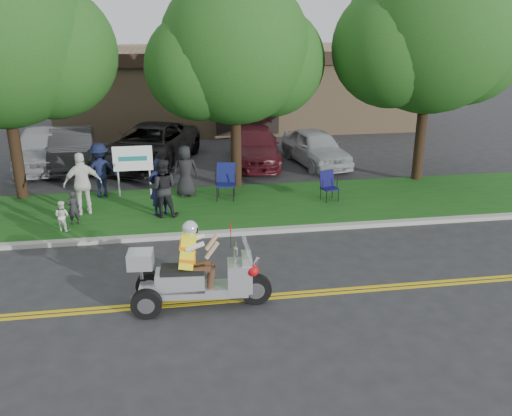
{
  "coord_description": "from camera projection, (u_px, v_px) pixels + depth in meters",
  "views": [
    {
      "loc": [
        -1.62,
        -10.59,
        5.74
      ],
      "look_at": [
        0.36,
        2.0,
        1.13
      ],
      "focal_mm": 38.0,
      "sensor_mm": 36.0,
      "label": 1
    }
  ],
  "objects": [
    {
      "name": "centerline_near",
      "position": [
        258.0,
        299.0,
        11.48
      ],
      "size": [
        60.0,
        0.1,
        0.01
      ],
      "primitive_type": "cube",
      "color": "gold",
      "rests_on": "ground"
    },
    {
      "name": "parked_car_mid",
      "position": [
        150.0,
        145.0,
        21.44
      ],
      "size": [
        4.44,
        6.21,
        1.57
      ],
      "primitive_type": "imported",
      "rotation": [
        0.0,
        0.0,
        -0.36
      ],
      "color": "black",
      "rests_on": "ground"
    },
    {
      "name": "spectator_chair_b",
      "position": [
        185.0,
        171.0,
        17.39
      ],
      "size": [
        0.82,
        0.54,
        1.66
      ],
      "primitive_type": "imported",
      "rotation": [
        0.0,
        0.0,
        3.16
      ],
      "color": "black",
      "rests_on": "grass_verge"
    },
    {
      "name": "lawn_chair_a",
      "position": [
        226.0,
        179.0,
        17.25
      ],
      "size": [
        0.69,
        0.71,
        1.13
      ],
      "rotation": [
        0.0,
        0.0,
        -0.18
      ],
      "color": "black",
      "rests_on": "grass_verge"
    },
    {
      "name": "parked_car_right",
      "position": [
        255.0,
        146.0,
        21.72
      ],
      "size": [
        2.48,
        4.92,
        1.37
      ],
      "primitive_type": "imported",
      "rotation": [
        0.0,
        0.0,
        -0.12
      ],
      "color": "#4B1119",
      "rests_on": "ground"
    },
    {
      "name": "tree_left",
      "position": [
        2.0,
        44.0,
        15.96
      ],
      "size": [
        6.62,
        5.4,
        7.78
      ],
      "color": "#332114",
      "rests_on": "ground"
    },
    {
      "name": "spectator_adult_left",
      "position": [
        159.0,
        187.0,
        15.74
      ],
      "size": [
        0.73,
        0.61,
        1.7
      ],
      "primitive_type": "imported",
      "rotation": [
        0.0,
        0.0,
        3.54
      ],
      "color": "#171940",
      "rests_on": "grass_verge"
    },
    {
      "name": "child_right",
      "position": [
        62.0,
        216.0,
        14.7
      ],
      "size": [
        0.52,
        0.47,
        0.86
      ],
      "primitive_type": "imported",
      "rotation": [
        0.0,
        0.0,
        2.69
      ],
      "color": "white",
      "rests_on": "grass_verge"
    },
    {
      "name": "tree_right",
      "position": [
        432.0,
        35.0,
        17.88
      ],
      "size": [
        6.86,
        5.6,
        8.07
      ],
      "color": "#332114",
      "rests_on": "ground"
    },
    {
      "name": "spectator_adult_right",
      "position": [
        83.0,
        184.0,
        15.79
      ],
      "size": [
        1.17,
        0.71,
        1.86
      ],
      "primitive_type": "imported",
      "rotation": [
        0.0,
        0.0,
        3.4
      ],
      "color": "white",
      "rests_on": "grass_verge"
    },
    {
      "name": "curb",
      "position": [
        237.0,
        232.0,
        14.84
      ],
      "size": [
        60.0,
        0.25,
        0.12
      ],
      "primitive_type": "cube",
      "color": "#A8A89E",
      "rests_on": "ground"
    },
    {
      "name": "spectator_chair_a",
      "position": [
        100.0,
        170.0,
        17.33
      ],
      "size": [
        1.27,
        0.95,
        1.75
      ],
      "primitive_type": "imported",
      "rotation": [
        0.0,
        0.0,
        3.43
      ],
      "color": "#131836",
      "rests_on": "grass_verge"
    },
    {
      "name": "child_left",
      "position": [
        73.0,
        208.0,
        15.16
      ],
      "size": [
        0.41,
        0.33,
        0.97
      ],
      "primitive_type": "imported",
      "rotation": [
        0.0,
        0.0,
        3.47
      ],
      "color": "black",
      "rests_on": "grass_verge"
    },
    {
      "name": "parked_car_far_left",
      "position": [
        41.0,
        148.0,
        20.92
      ],
      "size": [
        2.4,
        4.82,
        1.58
      ],
      "primitive_type": "imported",
      "rotation": [
        0.0,
        0.0,
        0.12
      ],
      "color": "#A2A3A9",
      "rests_on": "ground"
    },
    {
      "name": "ground",
      "position": [
        254.0,
        287.0,
        12.02
      ],
      "size": [
        120.0,
        120.0,
        0.0
      ],
      "primitive_type": "plane",
      "color": "#28282B",
      "rests_on": "ground"
    },
    {
      "name": "business_sign",
      "position": [
        133.0,
        161.0,
        17.3
      ],
      "size": [
        1.25,
        0.06,
        1.75
      ],
      "color": "silver",
      "rests_on": "ground"
    },
    {
      "name": "centerline_far",
      "position": [
        257.0,
        296.0,
        11.63
      ],
      "size": [
        60.0,
        0.1,
        0.01
      ],
      "primitive_type": "cube",
      "color": "gold",
      "rests_on": "ground"
    },
    {
      "name": "spectator_adult_mid",
      "position": [
        163.0,
        188.0,
        15.63
      ],
      "size": [
        0.88,
        0.71,
        1.72
      ],
      "primitive_type": "imported",
      "rotation": [
        0.0,
        0.0,
        3.06
      ],
      "color": "black",
      "rests_on": "grass_verge"
    },
    {
      "name": "grass_verge",
      "position": [
        228.0,
        206.0,
        16.83
      ],
      "size": [
        60.0,
        4.0,
        0.1
      ],
      "primitive_type": "cube",
      "color": "#174813",
      "rests_on": "ground"
    },
    {
      "name": "parked_car_far_right",
      "position": [
        316.0,
        147.0,
        21.48
      ],
      "size": [
        2.31,
        4.31,
        1.39
      ],
      "primitive_type": "imported",
      "rotation": [
        0.0,
        0.0,
        0.17
      ],
      "color": "#A8ABAF",
      "rests_on": "ground"
    },
    {
      "name": "trike_scooter",
      "position": [
        194.0,
        277.0,
        11.02
      ],
      "size": [
        2.9,
        1.0,
        1.9
      ],
      "rotation": [
        0.0,
        0.0,
        -0.08
      ],
      "color": "black",
      "rests_on": "ground"
    },
    {
      "name": "parked_car_left",
      "position": [
        72.0,
        148.0,
        21.17
      ],
      "size": [
        2.02,
        4.64,
        1.48
      ],
      "primitive_type": "imported",
      "rotation": [
        0.0,
        0.0,
        0.1
      ],
      "color": "#2B2C2E",
      "rests_on": "ground"
    },
    {
      "name": "tree_mid",
      "position": [
        236.0,
        56.0,
        17.31
      ],
      "size": [
        5.88,
        4.8,
        7.05
      ],
      "color": "#332114",
      "rests_on": "ground"
    },
    {
      "name": "commercial_building",
      "position": [
        237.0,
        86.0,
        29.26
      ],
      "size": [
        18.0,
        8.2,
        4.0
      ],
      "color": "#9E7F5B",
      "rests_on": "ground"
    },
    {
      "name": "lawn_chair_b",
      "position": [
        328.0,
        184.0,
        17.14
      ],
      "size": [
        0.59,
        0.6,
        0.93
      ],
      "rotation": [
        0.0,
        0.0,
        0.22
      ],
      "color": "black",
      "rests_on": "grass_verge"
    }
  ]
}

